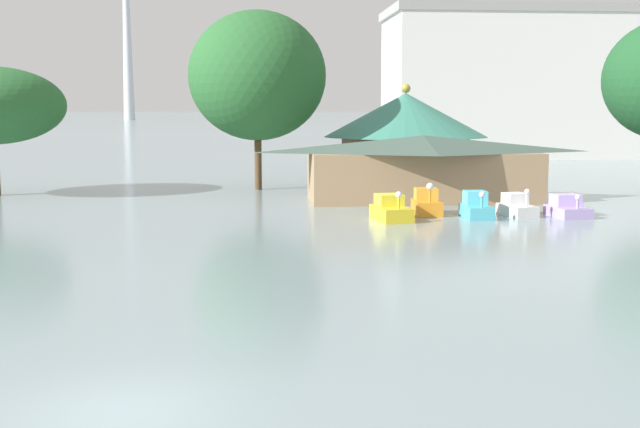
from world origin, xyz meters
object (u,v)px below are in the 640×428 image
at_px(pedal_boat_yellow, 391,210).
at_px(background_building_block, 547,84).
at_px(pedal_boat_lavender, 567,208).
at_px(boathouse, 423,167).
at_px(pedal_boat_white, 517,207).
at_px(shoreline_tree_mid, 257,76).
at_px(pedal_boat_cyan, 476,207).
at_px(pedal_boat_orange, 427,204).
at_px(green_roof_pavilion, 405,134).

distance_m(pedal_boat_yellow, background_building_block, 60.66).
xyz_separation_m(pedal_boat_lavender, boathouse, (-6.26, 8.20, 1.69)).
height_order(pedal_boat_white, shoreline_tree_mid, shoreline_tree_mid).
height_order(boathouse, background_building_block, background_building_block).
bearing_deg(boathouse, pedal_boat_yellow, -111.94).
relative_size(pedal_boat_cyan, shoreline_tree_mid, 0.21).
relative_size(pedal_boat_yellow, pedal_boat_lavender, 1.10).
xyz_separation_m(pedal_boat_yellow, pedal_boat_white, (7.19, 1.23, -0.05)).
xyz_separation_m(pedal_boat_orange, pedal_boat_lavender, (7.45, -1.52, -0.12)).
relative_size(pedal_boat_cyan, pedal_boat_white, 0.99).
bearing_deg(pedal_boat_lavender, shoreline_tree_mid, -138.29).
bearing_deg(green_roof_pavilion, pedal_boat_lavender, -73.03).
bearing_deg(background_building_block, green_roof_pavilion, -124.32).
bearing_deg(pedal_boat_yellow, shoreline_tree_mid, -166.93).
bearing_deg(background_building_block, pedal_boat_orange, -116.48).
xyz_separation_m(pedal_boat_orange, green_roof_pavilion, (1.91, 16.62, 3.31)).
bearing_deg(pedal_boat_yellow, pedal_boat_cyan, 88.12).
distance_m(pedal_boat_cyan, boathouse, 8.47).
relative_size(boathouse, background_building_block, 0.40).
bearing_deg(pedal_boat_white, pedal_boat_orange, -111.91).
bearing_deg(boathouse, pedal_boat_lavender, -52.61).
relative_size(green_roof_pavilion, background_building_block, 0.32).
relative_size(pedal_boat_orange, pedal_boat_white, 0.98).
bearing_deg(shoreline_tree_mid, pedal_boat_lavender, -44.11).
distance_m(pedal_boat_white, background_building_block, 56.59).
relative_size(pedal_boat_lavender, green_roof_pavilion, 0.23).
height_order(pedal_boat_orange, boathouse, boathouse).
distance_m(pedal_boat_cyan, shoreline_tree_mid, 21.24).
height_order(boathouse, shoreline_tree_mid, shoreline_tree_mid).
relative_size(pedal_boat_cyan, boathouse, 0.17).
height_order(pedal_boat_white, background_building_block, background_building_block).
relative_size(pedal_boat_orange, pedal_boat_lavender, 0.94).
relative_size(pedal_boat_orange, pedal_boat_cyan, 0.98).
bearing_deg(pedal_boat_orange, pedal_boat_yellow, -44.59).
height_order(pedal_boat_yellow, shoreline_tree_mid, shoreline_tree_mid).
xyz_separation_m(pedal_boat_white, pedal_boat_lavender, (2.63, -0.59, -0.02)).
relative_size(pedal_boat_lavender, boathouse, 0.18).
relative_size(boathouse, shoreline_tree_mid, 1.22).
xyz_separation_m(shoreline_tree_mid, background_building_block, (34.64, 36.53, 0.55)).
bearing_deg(background_building_block, pedal_boat_yellow, -117.59).
height_order(pedal_boat_cyan, boathouse, boathouse).
bearing_deg(pedal_boat_white, pedal_boat_lavender, 66.42).
height_order(pedal_boat_cyan, shoreline_tree_mid, shoreline_tree_mid).
height_order(pedal_boat_white, boathouse, boathouse).
xyz_separation_m(pedal_boat_cyan, boathouse, (-1.18, 8.24, 1.60)).
bearing_deg(pedal_boat_yellow, background_building_block, 143.39).
distance_m(pedal_boat_cyan, green_roof_pavilion, 18.49).
bearing_deg(boathouse, green_roof_pavilion, 85.81).
bearing_deg(pedal_boat_yellow, pedal_boat_lavender, 84.69).
xyz_separation_m(pedal_boat_yellow, background_building_block, (27.84, 53.28, 8.12)).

